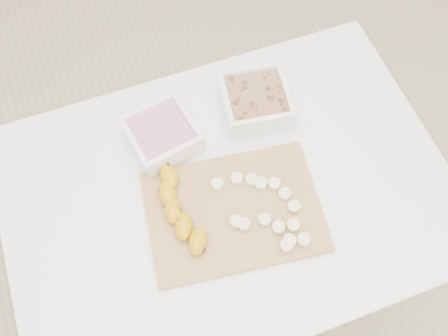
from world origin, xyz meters
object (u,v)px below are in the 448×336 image
object	(u,v)px
bowl_granola	(256,101)
cutting_board	(234,211)
bowl_yogurt	(162,135)
table	(228,207)
banana	(181,211)

from	to	relation	value
bowl_granola	cutting_board	distance (m)	0.28
bowl_yogurt	bowl_granola	distance (m)	0.24
table	banana	world-z (taller)	banana
cutting_board	table	bearing A→B (deg)	81.95
banana	bowl_yogurt	bearing A→B (deg)	92.23
table	bowl_yogurt	distance (m)	0.24
table	banana	size ratio (longest dim) A/B	4.64
bowl_yogurt	banana	size ratio (longest dim) A/B	0.79
bowl_yogurt	bowl_granola	xyz separation A→B (m)	(0.24, 0.01, 0.00)
bowl_granola	cutting_board	size ratio (longest dim) A/B	0.47
bowl_granola	cutting_board	world-z (taller)	bowl_granola
table	cutting_board	xyz separation A→B (m)	(-0.01, -0.05, 0.10)
bowl_granola	cutting_board	bearing A→B (deg)	-121.44
table	bowl_granola	world-z (taller)	bowl_granola
table	cutting_board	size ratio (longest dim) A/B	2.65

